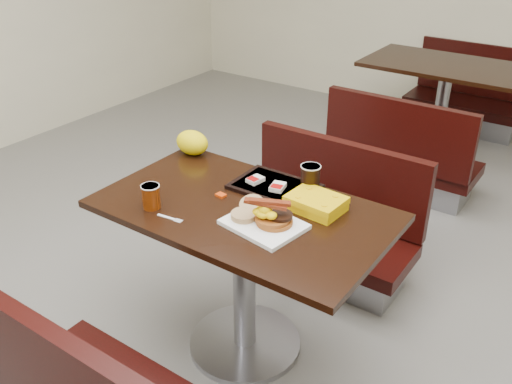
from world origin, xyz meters
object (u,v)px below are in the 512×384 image
Objects in this scene: platter at (264,224)px; table_near at (244,281)px; knife at (283,231)px; paper_bag at (192,143)px; coffee_cup_near at (151,197)px; tray at (275,187)px; bench_far_s at (406,143)px; pancake_stack at (274,220)px; bench_near_n at (321,217)px; hashbrown_sleeve_right at (278,187)px; hashbrown_sleeve_left at (255,180)px; clamshell at (316,203)px; bench_far_n at (467,90)px; coffee_cup_far at (310,178)px; table_far at (440,112)px.

table_near is at bearing 163.30° from platter.
paper_bag is at bearing -137.12° from knife.
coffee_cup_near reaches higher than tray.
coffee_cup_near is at bearing -98.25° from bench_far_s.
pancake_stack is 0.40× the size of tray.
coffee_cup_near is at bearing -127.38° from tray.
pancake_stack is 0.85× the size of knife.
tray is at bearing -88.11° from bench_near_n.
pancake_stack reaches higher than platter.
hashbrown_sleeve_right is 0.57m from paper_bag.
table_near is 4.14× the size of platter.
hashbrown_sleeve_left is 0.32× the size of clamshell.
hashbrown_sleeve_right reaches higher than table_near.
knife is (0.23, -1.96, 0.39)m from bench_far_s.
bench_near_n is at bearing -90.00° from bench_far_n.
platter is at bearing -39.79° from hashbrown_sleeve_left.
bench_far_n is 8.99× the size of coffee_cup_far.
table_far is (0.00, 2.60, 0.00)m from table_near.
hashbrown_sleeve_right is at bearing -89.16° from bench_far_n.
bench_far_n is at bearing 80.31° from paper_bag.
pancake_stack is at bearing -86.81° from bench_far_n.
knife is (0.23, -3.36, 0.39)m from bench_far_n.
bench_far_n is at bearing 90.07° from tray.
bench_far_n is at bearing 77.83° from hashbrown_sleeve_right.
tray is at bearing -89.61° from table_far.
paper_bag is at bearing -102.54° from table_far.
platter is 2.88× the size of coffee_cup_near.
table_near is at bearing -94.57° from tray.
bench_near_n is 0.88m from platter.
table_far is 1.20× the size of bench_far_s.
hashbrown_sleeve_right is at bearing -88.47° from bench_far_s.
clamshell is at bearing -9.79° from paper_bag.
bench_far_s is at bearing 90.32° from tray.
pancake_stack reaches higher than bench_far_s.
pancake_stack is (0.19, -1.95, 0.42)m from bench_far_s.
coffee_cup_near is (-0.31, -2.11, 0.44)m from bench_far_s.
clamshell is at bearing 75.03° from platter.
knife is (0.23, -0.76, 0.39)m from bench_near_n.
hashbrown_sleeve_left reaches higher than table_near.
hashbrown_sleeve_left is at bearing -165.75° from tray.
bench_far_s is 2.02m from platter.
coffee_cup_far is at bearing -69.84° from bench_near_n.
knife is 0.34m from coffee_cup_far.
tray is 0.54m from paper_bag.
hashbrown_sleeve_left is 0.94× the size of hashbrown_sleeve_right.
paper_bag is at bearing 177.48° from hashbrown_sleeve_left.
coffee_cup_far is (0.16, -3.04, 0.46)m from bench_far_n.
platter is 0.76m from paper_bag.
knife is at bearing -51.90° from tray.
bench_near_n is 3.45× the size of platter.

